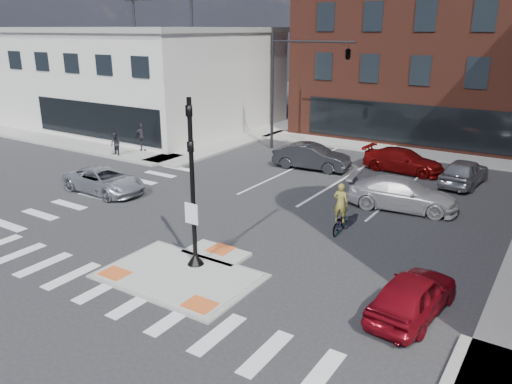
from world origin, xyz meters
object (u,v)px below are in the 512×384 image
Objects in this scene: cyclist at (340,216)px; pedestrian_a at (116,144)px; silver_suv at (105,181)px; bg_car_dark at (312,157)px; bg_car_red at (403,161)px; bg_car_silver at (464,172)px; white_pickup at (402,194)px; pedestrian_b at (142,137)px; red_sedan at (413,295)px.

cyclist is 1.42× the size of pedestrian_a.
silver_suv is at bearing 1.53° from cyclist.
cyclist is (5.56, -8.30, -0.04)m from bg_car_dark.
bg_car_dark is at bearing 22.14° from pedestrian_a.
bg_car_silver is at bearing -99.45° from bg_car_red.
bg_car_silver is at bearing -113.43° from cyclist.
pedestrian_b reaches higher than white_pickup.
white_pickup is at bearing 3.18° from pedestrian_a.
pedestrian_b is (-17.30, 5.73, 0.38)m from cyclist.
bg_car_dark is 2.16× the size of cyclist.
bg_car_silver is at bearing -22.80° from pedestrian_b.
pedestrian_b is (-4.80, 7.52, 0.45)m from silver_suv.
red_sedan is 6.55m from cyclist.
white_pickup is 1.08× the size of bg_car_red.
white_pickup is at bearing -126.75° from bg_car_dark.
red_sedan is 9.58m from white_pickup.
pedestrian_b reaches higher than bg_car_red.
cyclist is (-2.99, -9.87, -0.02)m from bg_car_silver.
red_sedan is 16.31m from bg_car_red.
bg_car_red is at bearing -66.13° from red_sedan.
red_sedan is 2.65× the size of pedestrian_a.
cyclist is (-1.32, -4.26, -0.02)m from white_pickup.
cyclist reaches higher than red_sedan.
bg_car_dark is 2.44× the size of pedestrian_b.
bg_car_red is 2.21× the size of cyclist.
red_sedan is at bearing -148.80° from bg_car_dark.
bg_car_dark reaches higher than silver_suv.
pedestrian_a is 2.06m from pedestrian_b.
silver_suv is at bearing 41.91° from bg_car_silver.
bg_car_red is at bearing -7.91° from bg_car_silver.
white_pickup reaches higher than bg_car_silver.
white_pickup is 1.10× the size of bg_car_dark.
white_pickup reaches higher than red_sedan.
silver_suv is 17.24m from red_sedan.
red_sedan is 0.84× the size of bg_car_red.
pedestrian_b is at bearing 78.64° from pedestrian_a.
cyclist is at bearing -41.37° from red_sedan.
pedestrian_b is at bearing 110.01° from bg_car_red.
cyclist is 18.23m from pedestrian_b.
cyclist is 18.15m from pedestrian_a.
bg_car_silver is 3.72m from bg_car_red.
cyclist is at bearing -10.26° from pedestrian_a.
pedestrian_a is at bearing 45.69° from silver_suv.
white_pickup is (-3.16, 9.05, 0.06)m from red_sedan.
bg_car_red is 18.48m from pedestrian_a.
cyclist is at bearing -79.84° from silver_suv.
cyclist reaches higher than white_pickup.
bg_car_dark is 1.07× the size of bg_car_silver.
bg_car_red is at bearing 23.74° from pedestrian_a.
red_sedan is 16.49m from bg_car_dark.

